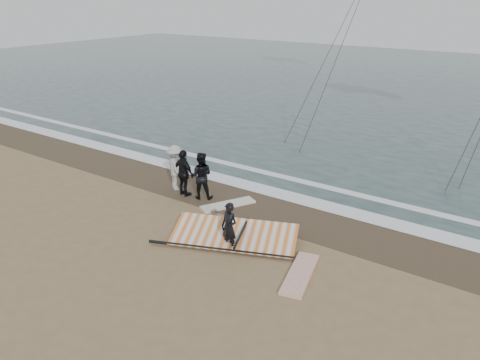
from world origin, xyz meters
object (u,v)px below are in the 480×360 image
(sail_rig, at_px, (235,235))
(board_cream, at_px, (228,205))
(man_main, at_px, (229,227))
(board_white, at_px, (300,274))

(sail_rig, bearing_deg, board_cream, 130.96)
(man_main, distance_m, sail_rig, 0.89)
(board_white, height_order, board_cream, board_white)
(board_cream, bearing_deg, sail_rig, -20.38)
(board_white, bearing_deg, board_cream, 135.89)
(man_main, height_order, board_white, man_main)
(man_main, relative_size, board_white, 0.70)
(man_main, height_order, board_cream, man_main)
(man_main, relative_size, sail_rig, 0.37)
(sail_rig, bearing_deg, board_white, -12.46)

